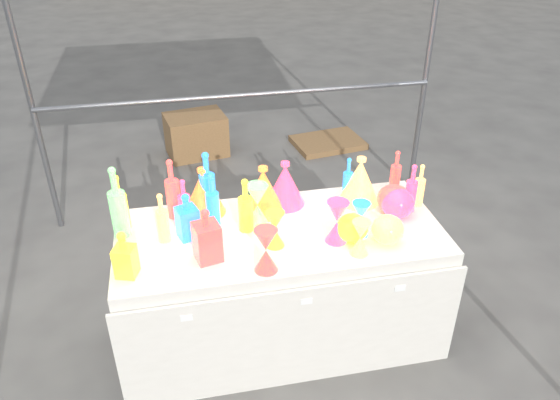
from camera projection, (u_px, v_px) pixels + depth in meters
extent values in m
plane|color=slate|center=(280.00, 330.00, 3.41)|extent=(80.00, 80.00, 0.00)
cylinder|color=gray|center=(26.00, 82.00, 3.79)|extent=(0.04, 0.04, 2.40)
cylinder|color=gray|center=(428.00, 56.00, 4.30)|extent=(0.04, 0.04, 2.40)
cylinder|color=gray|center=(241.00, 95.00, 4.12)|extent=(3.00, 0.04, 0.04)
cube|color=silver|center=(280.00, 283.00, 3.21)|extent=(1.80, 0.80, 0.75)
cube|color=silver|center=(296.00, 339.00, 2.89)|extent=(1.84, 0.02, 0.68)
cube|color=white|center=(187.00, 318.00, 2.64)|extent=(0.06, 0.00, 0.03)
cube|color=white|center=(307.00, 301.00, 2.75)|extent=(0.06, 0.00, 0.03)
cube|color=white|center=(400.00, 288.00, 2.83)|extent=(0.06, 0.00, 0.03)
cube|color=olive|center=(196.00, 135.00, 5.41)|extent=(0.63, 0.51, 0.41)
cube|color=olive|center=(328.00, 142.00, 5.67)|extent=(0.76, 0.60, 0.06)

